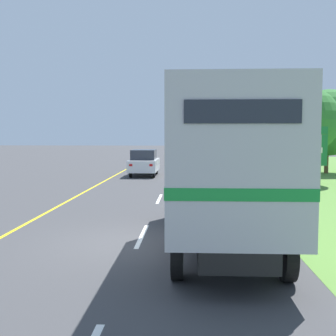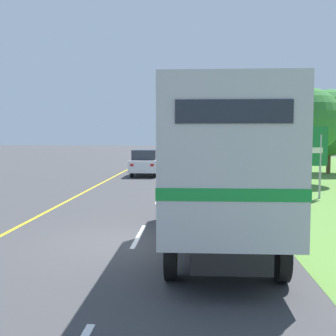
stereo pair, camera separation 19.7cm
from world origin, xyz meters
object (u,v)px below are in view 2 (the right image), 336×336
object	(u,v)px
lead_car_silver_ahead	(198,154)
roadside_tree_far	(282,119)
lead_car_white	(145,162)
roadside_tree_near	(309,121)
horse_trailer_truck	(219,163)
roadside_tree_mid	(330,123)
highway_sign	(305,152)

from	to	relation	value
lead_car_silver_ahead	roadside_tree_far	size ratio (longest dim) A/B	0.63
lead_car_white	roadside_tree_far	size ratio (longest dim) A/B	0.63
lead_car_white	lead_car_silver_ahead	bearing A→B (deg)	73.08
lead_car_white	roadside_tree_near	distance (m)	10.71
horse_trailer_truck	roadside_tree_near	bearing A→B (deg)	67.20
roadside_tree_near	lead_car_white	bearing A→B (deg)	155.66
lead_car_white	lead_car_silver_ahead	size ratio (longest dim) A/B	1.00
roadside_tree_mid	highway_sign	bearing A→B (deg)	-111.64
roadside_tree_near	roadside_tree_far	world-z (taller)	roadside_tree_far
highway_sign	roadside_tree_far	size ratio (longest dim) A/B	0.49
lead_car_silver_ahead	roadside_tree_far	world-z (taller)	roadside_tree_far
lead_car_white	highway_sign	bearing A→B (deg)	-50.71
highway_sign	roadside_tree_far	xyz separation A→B (m)	(3.21, 20.39, 2.22)
lead_car_silver_ahead	roadside_tree_far	bearing A→B (deg)	-8.64
horse_trailer_truck	roadside_tree_far	xyz separation A→B (m)	(7.35, 28.54, 2.15)
roadside_tree_near	roadside_tree_far	bearing A→B (deg)	83.70
lead_car_white	highway_sign	world-z (taller)	highway_sign
horse_trailer_truck	roadside_tree_near	distance (m)	14.77
horse_trailer_truck	lead_car_silver_ahead	world-z (taller)	horse_trailer_truck
highway_sign	roadside_tree_near	world-z (taller)	roadside_tree_near
lead_car_silver_ahead	lead_car_white	bearing A→B (deg)	-106.92
highway_sign	roadside_tree_mid	size ratio (longest dim) A/B	0.52
horse_trailer_truck	highway_sign	size ratio (longest dim) A/B	2.54
roadside_tree_near	roadside_tree_mid	size ratio (longest dim) A/B	0.89
horse_trailer_truck	lead_car_white	xyz separation A→B (m)	(-3.77, 17.83, -1.14)
highway_sign	roadside_tree_near	distance (m)	5.82
roadside_tree_mid	roadside_tree_far	xyz separation A→B (m)	(-1.58, 8.33, 0.62)
highway_sign	roadside_tree_far	world-z (taller)	roadside_tree_far
roadside_tree_far	roadside_tree_mid	bearing A→B (deg)	-79.28
lead_car_silver_ahead	roadside_tree_mid	size ratio (longest dim) A/B	0.67
roadside_tree_mid	roadside_tree_far	world-z (taller)	roadside_tree_far
horse_trailer_truck	roadside_tree_mid	xyz separation A→B (m)	(8.93, 20.21, 1.53)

